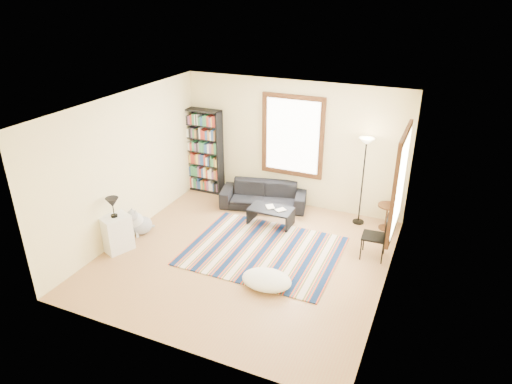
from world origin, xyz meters
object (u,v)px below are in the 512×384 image
at_px(floor_lamp, 362,182).
at_px(dog, 142,220).
at_px(bookshelf, 204,151).
at_px(floor_cushion, 267,280).
at_px(folding_chair, 374,236).
at_px(coffee_table, 271,216).
at_px(white_cabinet, 117,233).
at_px(side_table, 386,217).
at_px(sofa, 264,195).

bearing_deg(floor_lamp, dog, -150.68).
height_order(bookshelf, floor_lamp, bookshelf).
relative_size(floor_cushion, folding_chair, 0.99).
xyz_separation_m(coffee_table, dog, (-2.23, -1.39, 0.11)).
xyz_separation_m(bookshelf, white_cabinet, (-0.16, -3.06, -0.65)).
distance_m(bookshelf, side_table, 4.41).
xyz_separation_m(sofa, floor_lamp, (2.13, 0.10, 0.65)).
bearing_deg(floor_cushion, floor_lamp, 71.62).
xyz_separation_m(floor_cushion, folding_chair, (1.45, 1.59, 0.32)).
relative_size(sofa, coffee_table, 2.10).
bearing_deg(folding_chair, sofa, 154.04).
xyz_separation_m(floor_cushion, white_cabinet, (-3.00, -0.08, 0.24)).
distance_m(sofa, dog, 2.74).
xyz_separation_m(bookshelf, coffee_table, (2.10, -0.97, -0.82)).
distance_m(bookshelf, folding_chair, 4.55).
xyz_separation_m(bookshelf, side_table, (4.34, -0.21, -0.73)).
bearing_deg(floor_cushion, white_cabinet, -178.46).
distance_m(bookshelf, coffee_table, 2.46).
bearing_deg(coffee_table, bookshelf, 155.23).
bearing_deg(white_cabinet, floor_lamp, 58.37).
bearing_deg(folding_chair, side_table, 84.68).
relative_size(folding_chair, dog, 1.50).
relative_size(floor_lamp, side_table, 3.44).
bearing_deg(floor_lamp, bookshelf, 177.42).
height_order(side_table, folding_chair, folding_chair).
xyz_separation_m(side_table, white_cabinet, (-4.50, -2.85, 0.08)).
bearing_deg(dog, folding_chair, 33.17).
relative_size(coffee_table, white_cabinet, 1.29).
distance_m(floor_cushion, floor_lamp, 3.08).
distance_m(floor_cushion, side_table, 3.16).
distance_m(coffee_table, floor_cushion, 2.14).
relative_size(sofa, white_cabinet, 2.70).
bearing_deg(floor_lamp, coffee_table, -154.40).
distance_m(folding_chair, dog, 4.52).
bearing_deg(bookshelf, floor_lamp, -2.58).
height_order(bookshelf, coffee_table, bookshelf).
bearing_deg(dog, white_cabinet, -72.26).
distance_m(bookshelf, white_cabinet, 3.13).
xyz_separation_m(sofa, floor_cushion, (1.20, -2.71, -0.17)).
relative_size(bookshelf, dog, 3.50).
bearing_deg(floor_cushion, folding_chair, 47.63).
relative_size(side_table, white_cabinet, 0.77).
height_order(sofa, side_table, sofa).
height_order(coffee_table, folding_chair, folding_chair).
bearing_deg(bookshelf, white_cabinet, -93.01).
height_order(floor_cushion, floor_lamp, floor_lamp).
distance_m(coffee_table, side_table, 2.36).
height_order(floor_lamp, side_table, floor_lamp).
bearing_deg(bookshelf, floor_cushion, -46.38).
xyz_separation_m(floor_cushion, side_table, (1.50, 2.77, 0.16)).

